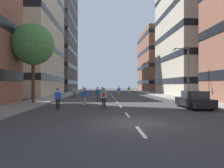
# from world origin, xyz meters

# --- Properties ---
(ground_plane) EXTENTS (147.09, 147.09, 0.00)m
(ground_plane) POSITION_xyz_m (0.00, 24.51, 0.00)
(ground_plane) COLOR #333335
(sidewalk_left) EXTENTS (3.51, 67.42, 0.14)m
(sidewalk_left) POSITION_xyz_m (-9.26, 27.58, 0.07)
(sidewalk_left) COLOR gray
(sidewalk_left) RESTS_ON ground_plane
(sidewalk_right) EXTENTS (3.51, 67.42, 0.14)m
(sidewalk_right) POSITION_xyz_m (9.26, 27.58, 0.07)
(sidewalk_right) COLOR gray
(sidewalk_right) RESTS_ON ground_plane
(lane_markings) EXTENTS (0.16, 57.20, 0.01)m
(lane_markings) POSITION_xyz_m (0.00, 25.50, 0.00)
(lane_markings) COLOR silver
(lane_markings) RESTS_ON ground_plane
(building_left_mid) EXTENTS (17.09, 18.37, 22.06)m
(building_left_mid) POSITION_xyz_m (-19.50, 29.22, 11.12)
(building_left_mid) COLOR #B2A893
(building_left_mid) RESTS_ON ground_plane
(building_left_far) EXTENTS (17.09, 21.21, 37.95)m
(building_left_far) POSITION_xyz_m (-19.50, 53.87, 19.06)
(building_left_far) COLOR #4C4744
(building_left_far) RESTS_ON ground_plane
(building_right_mid) EXTENTS (17.09, 17.74, 32.14)m
(building_right_mid) POSITION_xyz_m (19.50, 29.22, 16.16)
(building_right_mid) COLOR #BCB29E
(building_right_mid) RESTS_ON ground_plane
(building_right_far) EXTENTS (17.09, 18.74, 18.98)m
(building_right_far) POSITION_xyz_m (19.50, 53.87, 9.58)
(building_right_far) COLOR brown
(building_right_far) RESTS_ON ground_plane
(parked_car_near) EXTENTS (1.82, 4.40, 1.52)m
(parked_car_near) POSITION_xyz_m (6.30, 6.57, 0.70)
(parked_car_near) COLOR black
(parked_car_near) RESTS_ON ground_plane
(street_tree_near) EXTENTS (4.49, 4.49, 8.56)m
(street_tree_near) POSITION_xyz_m (-9.26, 11.62, 6.43)
(street_tree_near) COLOR #4C3823
(street_tree_near) RESTS_ON sidewalk_left
(streetlamp_right) EXTENTS (2.13, 0.30, 6.50)m
(streetlamp_right) POSITION_xyz_m (8.54, 13.84, 4.14)
(streetlamp_right) COLOR #3F3F44
(streetlamp_right) RESTS_ON sidewalk_right
(skater_0) EXTENTS (0.56, 0.92, 1.78)m
(skater_0) POSITION_xyz_m (1.21, 25.38, 1.02)
(skater_0) COLOR brown
(skater_0) RESTS_ON ground_plane
(skater_1) EXTENTS (0.57, 0.92, 1.78)m
(skater_1) POSITION_xyz_m (-2.39, 17.04, 1.02)
(skater_1) COLOR brown
(skater_1) RESTS_ON ground_plane
(skater_2) EXTENTS (0.56, 0.92, 1.78)m
(skater_2) POSITION_xyz_m (-4.96, 23.11, 1.02)
(skater_2) COLOR brown
(skater_2) RESTS_ON ground_plane
(skater_3) EXTENTS (0.54, 0.91, 1.78)m
(skater_3) POSITION_xyz_m (-3.46, 9.20, 0.98)
(skater_3) COLOR brown
(skater_3) RESTS_ON ground_plane
(skater_4) EXTENTS (0.54, 0.91, 1.78)m
(skater_4) POSITION_xyz_m (-1.59, 6.96, 1.02)
(skater_4) COLOR brown
(skater_4) RESTS_ON ground_plane
(skater_5) EXTENTS (0.54, 0.91, 1.78)m
(skater_5) POSITION_xyz_m (-5.33, 5.84, 0.98)
(skater_5) COLOR brown
(skater_5) RESTS_ON ground_plane
(skater_6) EXTENTS (0.54, 0.91, 1.78)m
(skater_6) POSITION_xyz_m (-6.21, 21.96, 1.02)
(skater_6) COLOR brown
(skater_6) RESTS_ON ground_plane
(skater_7) EXTENTS (0.57, 0.92, 1.78)m
(skater_7) POSITION_xyz_m (4.05, 33.61, 0.98)
(skater_7) COLOR brown
(skater_7) RESTS_ON ground_plane
(skater_8) EXTENTS (0.55, 0.92, 1.78)m
(skater_8) POSITION_xyz_m (-1.79, 14.35, 0.98)
(skater_8) COLOR brown
(skater_8) RESTS_ON ground_plane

